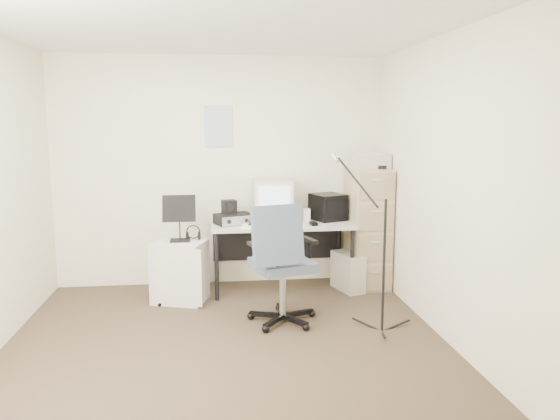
{
  "coord_description": "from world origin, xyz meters",
  "views": [
    {
      "loc": [
        -0.09,
        -4.22,
        1.79
      ],
      "look_at": [
        0.55,
        0.95,
        0.95
      ],
      "focal_mm": 35.0,
      "sensor_mm": 36.0,
      "label": 1
    }
  ],
  "objects": [
    {
      "name": "floor",
      "position": [
        0.0,
        0.0,
        -0.01
      ],
      "size": [
        3.6,
        3.6,
        0.01
      ],
      "primitive_type": "cube",
      "color": "#3E3428",
      "rests_on": "ground"
    },
    {
      "name": "radio_receiver",
      "position": [
        0.12,
        1.45,
        0.78
      ],
      "size": [
        0.44,
        0.38,
        0.11
      ],
      "primitive_type": "cube",
      "rotation": [
        0.0,
        0.0,
        0.34
      ],
      "color": "black",
      "rests_on": "desk"
    },
    {
      "name": "headphones",
      "position": [
        -0.3,
        1.26,
        0.66
      ],
      "size": [
        0.17,
        0.17,
        0.03
      ],
      "primitive_type": "torus",
      "rotation": [
        0.0,
        0.0,
        0.07
      ],
      "color": "black",
      "rests_on": "side_cart"
    },
    {
      "name": "printer",
      "position": [
        1.58,
        1.46,
        1.38
      ],
      "size": [
        0.41,
        0.29,
        0.15
      ],
      "primitive_type": "cube",
      "rotation": [
        0.0,
        0.0,
        0.05
      ],
      "color": "beige",
      "rests_on": "filing_cabinet"
    },
    {
      "name": "wall_front",
      "position": [
        0.0,
        -1.8,
        1.25
      ],
      "size": [
        3.6,
        0.02,
        2.5
      ],
      "primitive_type": "cube",
      "color": "#F7EBCE",
      "rests_on": "ground"
    },
    {
      "name": "radio_speaker",
      "position": [
        0.08,
        1.5,
        0.91
      ],
      "size": [
        0.17,
        0.16,
        0.14
      ],
      "primitive_type": "cube",
      "rotation": [
        0.0,
        0.0,
        0.28
      ],
      "color": "black",
      "rests_on": "radio_receiver"
    },
    {
      "name": "mouse",
      "position": [
        0.94,
        1.27,
        0.75
      ],
      "size": [
        0.08,
        0.12,
        0.03
      ],
      "primitive_type": "cube",
      "rotation": [
        0.0,
        0.0,
        0.13
      ],
      "color": "black",
      "rests_on": "desk"
    },
    {
      "name": "keyboard",
      "position": [
        0.63,
        1.28,
        0.74
      ],
      "size": [
        0.45,
        0.19,
        0.02
      ],
      "primitive_type": "cube",
      "rotation": [
        0.0,
        0.0,
        0.08
      ],
      "color": "beige",
      "rests_on": "desk"
    },
    {
      "name": "music_stand",
      "position": [
        -0.43,
        1.21,
        0.85
      ],
      "size": [
        0.37,
        0.28,
        0.48
      ],
      "primitive_type": "cube",
      "rotation": [
        0.0,
        0.0,
        -0.37
      ],
      "color": "black",
      "rests_on": "side_cart"
    },
    {
      "name": "desk_speaker",
      "position": [
        0.91,
        1.5,
        0.8
      ],
      "size": [
        0.08,
        0.08,
        0.14
      ],
      "primitive_type": "cube",
      "rotation": [
        0.0,
        0.0,
        -0.02
      ],
      "color": "silver",
      "rests_on": "desk"
    },
    {
      "name": "side_cart",
      "position": [
        -0.44,
        1.17,
        0.31
      ],
      "size": [
        0.59,
        0.53,
        0.61
      ],
      "primitive_type": "cube",
      "rotation": [
        0.0,
        0.0,
        -0.32
      ],
      "color": "silver",
      "rests_on": "floor"
    },
    {
      "name": "desk",
      "position": [
        0.63,
        1.45,
        0.36
      ],
      "size": [
        1.5,
        0.7,
        0.73
      ],
      "primitive_type": "cube",
      "color": "#B0AFAB",
      "rests_on": "floor"
    },
    {
      "name": "crt_monitor",
      "position": [
        0.54,
        1.53,
        0.96
      ],
      "size": [
        0.42,
        0.44,
        0.46
      ],
      "primitive_type": "cube",
      "rotation": [
        0.0,
        0.0,
        -0.02
      ],
      "color": "beige",
      "rests_on": "desk"
    },
    {
      "name": "wall_calendar",
      "position": [
        -0.02,
        1.79,
        1.75
      ],
      "size": [
        0.3,
        0.02,
        0.44
      ],
      "primitive_type": "cube",
      "color": "white",
      "rests_on": "wall_back"
    },
    {
      "name": "papers",
      "position": [
        0.31,
        1.28,
        0.74
      ],
      "size": [
        0.27,
        0.32,
        0.02
      ],
      "primitive_type": "cube",
      "rotation": [
        0.0,
        0.0,
        -0.29
      ],
      "color": "white",
      "rests_on": "desk"
    },
    {
      "name": "office_chair",
      "position": [
        0.51,
        0.46,
        0.55
      ],
      "size": [
        0.8,
        0.8,
        1.11
      ],
      "primitive_type": "cube",
      "rotation": [
        0.0,
        0.0,
        0.31
      ],
      "color": "slate",
      "rests_on": "floor"
    },
    {
      "name": "ceiling",
      "position": [
        0.0,
        0.0,
        2.5
      ],
      "size": [
        3.6,
        3.6,
        0.01
      ],
      "primitive_type": "cube",
      "color": "white",
      "rests_on": "ground"
    },
    {
      "name": "wall_right",
      "position": [
        1.8,
        0.0,
        1.25
      ],
      "size": [
        0.02,
        3.6,
        2.5
      ],
      "primitive_type": "cube",
      "color": "#F7EBCE",
      "rests_on": "ground"
    },
    {
      "name": "mic_stand",
      "position": [
        1.35,
        0.16,
        0.76
      ],
      "size": [
        0.03,
        0.03,
        1.51
      ],
      "primitive_type": "cylinder",
      "rotation": [
        0.0,
        0.0,
        1.88
      ],
      "color": "black",
      "rests_on": "floor"
    },
    {
      "name": "crt_tv",
      "position": [
        1.15,
        1.57,
        0.87
      ],
      "size": [
        0.41,
        0.42,
        0.29
      ],
      "primitive_type": "cube",
      "rotation": [
        0.0,
        0.0,
        0.36
      ],
      "color": "black",
      "rests_on": "desk"
    },
    {
      "name": "filing_cabinet",
      "position": [
        1.58,
        1.48,
        0.65
      ],
      "size": [
        0.4,
        0.6,
        1.3
      ],
      "primitive_type": "cube",
      "color": "tan",
      "rests_on": "floor"
    },
    {
      "name": "wall_back",
      "position": [
        0.0,
        1.8,
        1.25
      ],
      "size": [
        3.6,
        0.02,
        2.5
      ],
      "primitive_type": "cube",
      "color": "#F7EBCE",
      "rests_on": "ground"
    },
    {
      "name": "pc_tower",
      "position": [
        1.33,
        1.33,
        0.2
      ],
      "size": [
        0.31,
        0.47,
        0.4
      ],
      "primitive_type": "cube",
      "rotation": [
        0.0,
        0.0,
        0.29
      ],
      "color": "beige",
      "rests_on": "floor"
    }
  ]
}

